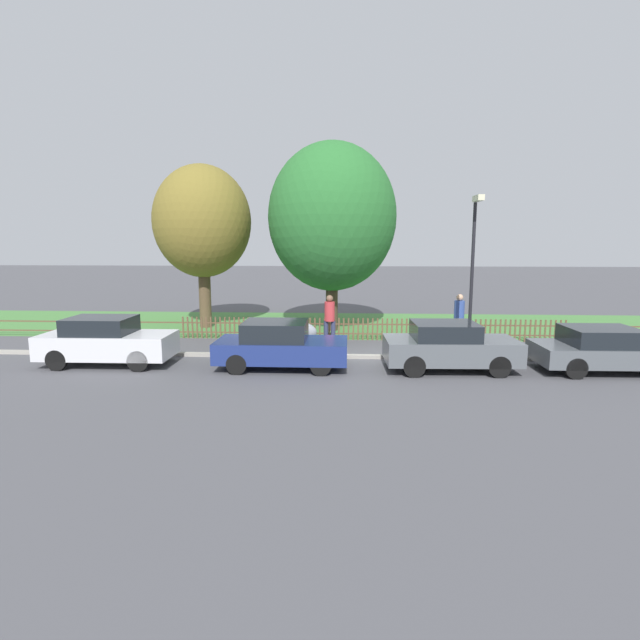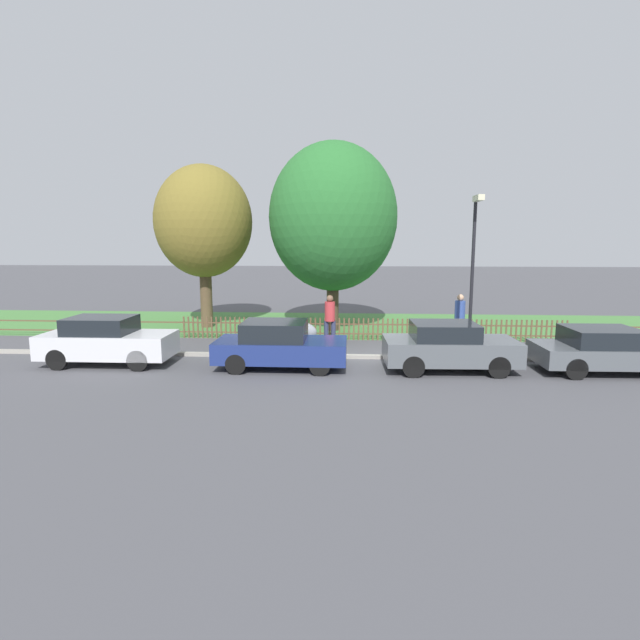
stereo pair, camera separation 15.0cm
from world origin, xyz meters
TOP-DOWN VIEW (x-y plane):
  - ground_plane at (0.00, 0.00)m, footprint 120.00×120.00m
  - kerb_stone at (0.00, 0.10)m, footprint 41.05×0.20m
  - grass_strip at (0.00, 6.73)m, footprint 41.05×7.13m
  - park_fence at (-0.00, 3.18)m, footprint 41.05×0.05m
  - parked_car_silver_hatchback at (-8.30, -1.22)m, footprint 3.98×1.69m
  - parked_car_black_saloon at (-2.89, -1.31)m, footprint 3.91×1.77m
  - parked_car_navy_estate at (2.13, -1.27)m, footprint 3.90×1.92m
  - parked_car_red_compact at (6.67, -1.17)m, footprint 4.09×1.94m
  - covered_motorcycle at (-2.84, 1.14)m, footprint 2.01×0.86m
  - tree_nearest_kerb at (-7.19, 5.74)m, footprint 4.20×4.20m
  - tree_behind_motorcycle at (-1.56, 5.22)m, footprint 5.31×5.31m
  - pedestrian_near_fence at (-1.54, 2.18)m, footprint 0.43×0.38m
  - pedestrian_by_lamp at (3.26, 2.67)m, footprint 0.47×0.47m
  - street_lamp at (3.19, 0.64)m, footprint 0.20×0.79m

SIDE VIEW (x-z plane):
  - ground_plane at x=0.00m, z-range 0.00..0.00m
  - grass_strip at x=0.00m, z-range 0.00..0.01m
  - kerb_stone at x=0.00m, z-range 0.00..0.12m
  - park_fence at x=0.00m, z-range 0.00..0.86m
  - covered_motorcycle at x=-2.84m, z-range 0.12..1.21m
  - parked_car_red_compact at x=6.67m, z-range 0.01..1.33m
  - parked_car_black_saloon at x=-2.89m, z-range 0.00..1.43m
  - parked_car_navy_estate at x=2.13m, z-range 0.01..1.45m
  - parked_car_silver_hatchback at x=-8.30m, z-range 0.01..1.51m
  - pedestrian_near_fence at x=-1.54m, z-range 0.12..1.97m
  - pedestrian_by_lamp at x=3.26m, z-range 0.12..1.98m
  - street_lamp at x=3.19m, z-range 0.72..5.93m
  - tree_nearest_kerb at x=-7.19m, z-range 1.08..8.13m
  - tree_behind_motorcycle at x=-1.56m, z-range 0.84..8.68m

